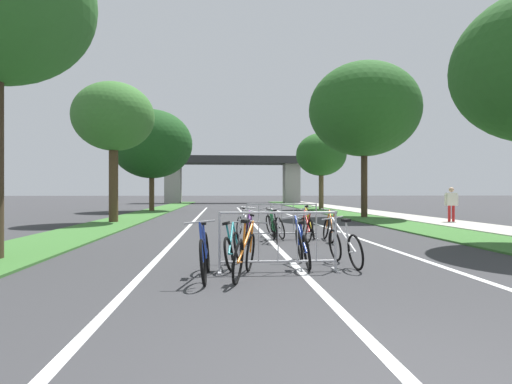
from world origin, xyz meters
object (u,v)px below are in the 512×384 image
object	(u,v)px
bicycle_teal_9	(233,248)
pedestrian_waiting	(451,201)
tree_left_cypress_far	(114,117)
bicycle_yellow_8	(310,225)
tree_right_oak_mid	(321,155)
bicycle_white_3	(344,246)
bicycle_red_7	(305,228)
bicycle_silver_4	(243,226)
crowd_barrier_nearest	(278,242)
bicycle_orange_11	(245,254)
bicycle_green_5	(274,228)
bicycle_orange_1	(330,229)
bicycle_black_2	(275,225)
tree_left_pine_far	(152,144)
bicycle_blue_10	(205,255)
crowd_barrier_second	(282,222)
bicycle_blue_0	(302,246)
bicycle_purple_6	(248,229)
tree_right_oak_near	(364,110)

from	to	relation	value
bicycle_teal_9	pedestrian_waiting	bearing A→B (deg)	56.48
tree_left_cypress_far	pedestrian_waiting	xyz separation A→B (m)	(14.94, -1.57, -3.77)
bicycle_yellow_8	bicycle_teal_9	bearing A→B (deg)	-109.52
tree_right_oak_mid	pedestrian_waiting	distance (m)	15.20
bicycle_white_3	bicycle_red_7	bearing A→B (deg)	84.28
tree_right_oak_mid	bicycle_silver_4	bearing A→B (deg)	-109.98
crowd_barrier_nearest	bicycle_orange_11	distance (m)	0.77
bicycle_orange_11	pedestrian_waiting	distance (m)	14.64
bicycle_white_3	bicycle_green_5	bearing A→B (deg)	96.81
bicycle_orange_1	bicycle_black_2	xyz separation A→B (m)	(-1.45, 0.99, 0.03)
tree_left_cypress_far	tree_left_pine_far	world-z (taller)	tree_left_pine_far
crowd_barrier_nearest	bicycle_blue_10	distance (m)	1.34
crowd_barrier_nearest	bicycle_silver_4	world-z (taller)	crowd_barrier_nearest
crowd_barrier_second	bicycle_red_7	world-z (taller)	crowd_barrier_second
bicycle_blue_0	bicycle_white_3	world-z (taller)	bicycle_blue_0
tree_left_pine_far	bicycle_blue_10	bearing A→B (deg)	-78.72
crowd_barrier_nearest	bicycle_teal_9	bearing A→B (deg)	143.93
crowd_barrier_nearest	bicycle_blue_0	xyz separation A→B (m)	(0.54, 0.58, -0.15)
tree_right_oak_mid	bicycle_white_3	distance (m)	25.53
bicycle_orange_1	bicycle_black_2	bearing A→B (deg)	148.74
bicycle_white_3	bicycle_blue_0	bearing A→B (deg)	168.45
tree_left_pine_far	bicycle_yellow_8	world-z (taller)	tree_left_pine_far
tree_left_pine_far	crowd_barrier_nearest	size ratio (longest dim) A/B	3.46
bicycle_red_7	bicycle_orange_11	distance (m)	5.24
bicycle_purple_6	bicycle_yellow_8	world-z (taller)	bicycle_yellow_8
bicycle_white_3	bicycle_green_5	distance (m)	4.08
bicycle_black_2	bicycle_green_5	bearing A→B (deg)	-110.76
tree_left_cypress_far	bicycle_white_3	distance (m)	14.28
bicycle_blue_0	bicycle_black_2	bearing A→B (deg)	92.51
bicycle_silver_4	bicycle_black_2	bearing A→B (deg)	157.87
tree_left_cypress_far	bicycle_yellow_8	size ratio (longest dim) A/B	3.55
pedestrian_waiting	bicycle_orange_1	bearing A→B (deg)	53.09
crowd_barrier_second	bicycle_orange_11	xyz separation A→B (m)	(-1.38, -5.40, -0.14)
tree_right_oak_mid	bicycle_orange_1	size ratio (longest dim) A/B	3.62
bicycle_black_2	bicycle_white_3	bearing A→B (deg)	-93.44
bicycle_silver_4	bicycle_red_7	bearing A→B (deg)	134.60
bicycle_blue_0	bicycle_silver_4	world-z (taller)	bicycle_silver_4
bicycle_black_2	pedestrian_waiting	distance (m)	9.93
bicycle_teal_9	bicycle_white_3	bearing A→B (deg)	9.51
bicycle_white_3	bicycle_black_2	bearing A→B (deg)	93.12
crowd_barrier_second	bicycle_blue_10	size ratio (longest dim) A/B	1.18
bicycle_white_3	bicycle_green_5	world-z (taller)	bicycle_green_5
bicycle_black_2	tree_right_oak_near	bearing A→B (deg)	45.41
tree_right_oak_near	bicycle_orange_1	world-z (taller)	tree_right_oak_near
tree_right_oak_near	crowd_barrier_nearest	size ratio (longest dim) A/B	3.96
tree_right_oak_near	bicycle_blue_0	size ratio (longest dim) A/B	4.90
crowd_barrier_nearest	bicycle_purple_6	xyz separation A→B (m)	(-0.25, 4.35, -0.17)
bicycle_white_3	bicycle_yellow_8	xyz separation A→B (m)	(0.38, 4.88, 0.02)
tree_left_pine_far	bicycle_teal_9	distance (m)	23.72
crowd_barrier_nearest	bicycle_orange_1	distance (m)	4.84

